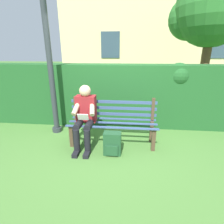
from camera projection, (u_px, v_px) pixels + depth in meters
name	position (u px, v px, depth m)	size (l,w,h in m)	color
ground	(112.00, 144.00, 3.63)	(60.00, 60.00, 0.00)	#477533
park_bench	(113.00, 121.00, 3.56)	(1.74, 0.51, 0.93)	#4C3828
person_seated	(85.00, 115.00, 3.37)	(0.44, 0.73, 1.20)	maroon
hedge_backdrop	(99.00, 94.00, 4.48)	(6.35, 0.68, 1.55)	#1E5123
tree	(209.00, 11.00, 5.28)	(2.33, 2.22, 4.12)	brown
building_facade	(160.00, 12.00, 9.28)	(9.92, 3.21, 7.46)	beige
backpack	(112.00, 144.00, 3.20)	(0.31, 0.25, 0.43)	#1E4728
lamp_post	(45.00, 18.00, 3.41)	(0.32, 0.32, 3.84)	#2D3338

